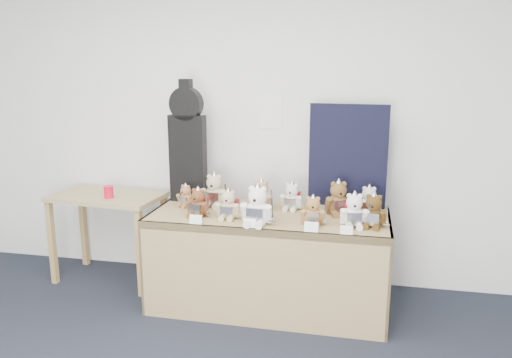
% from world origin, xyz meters
% --- Properties ---
extents(room_shell, '(6.00, 6.00, 6.00)m').
position_xyz_m(room_shell, '(0.32, 2.49, 1.53)').
color(room_shell, white).
rests_on(room_shell, floor).
extents(display_table, '(1.87, 0.79, 0.78)m').
position_xyz_m(display_table, '(0.42, 1.83, 0.61)').
color(display_table, '#977E4C').
rests_on(display_table, floor).
extents(side_table, '(1.01, 0.62, 0.80)m').
position_xyz_m(side_table, '(-1.08, 2.12, 0.67)').
color(side_table, '#A08356').
rests_on(side_table, floor).
extents(guitar_case, '(0.32, 0.13, 1.03)m').
position_xyz_m(guitar_case, '(-0.32, 2.15, 1.28)').
color(guitar_case, black).
rests_on(guitar_case, display_table).
extents(navy_board, '(0.63, 0.07, 0.84)m').
position_xyz_m(navy_board, '(1.00, 2.25, 1.20)').
color(navy_board, black).
rests_on(navy_board, display_table).
extents(red_cup, '(0.08, 0.08, 0.11)m').
position_xyz_m(red_cup, '(-1.00, 2.02, 0.85)').
color(red_cup, red).
rests_on(red_cup, side_table).
extents(teddy_front_far_left, '(0.21, 0.18, 0.25)m').
position_xyz_m(teddy_front_far_left, '(-0.10, 1.74, 0.87)').
color(teddy_front_far_left, brown).
rests_on(teddy_front_far_left, display_table).
extents(teddy_front_left, '(0.21, 0.17, 0.25)m').
position_xyz_m(teddy_front_left, '(0.14, 1.73, 0.88)').
color(teddy_front_left, tan).
rests_on(teddy_front_left, display_table).
extents(teddy_front_centre, '(0.27, 0.23, 0.33)m').
position_xyz_m(teddy_front_centre, '(0.38, 1.64, 0.91)').
color(teddy_front_centre, white).
rests_on(teddy_front_centre, display_table).
extents(teddy_front_right, '(0.20, 0.16, 0.24)m').
position_xyz_m(teddy_front_right, '(0.78, 1.71, 0.87)').
color(teddy_front_right, olive).
rests_on(teddy_front_right, display_table).
extents(teddy_front_far_right, '(0.23, 0.19, 0.28)m').
position_xyz_m(teddy_front_far_right, '(1.07, 1.73, 0.89)').
color(teddy_front_far_right, white).
rests_on(teddy_front_far_right, display_table).
extents(teddy_front_end, '(0.22, 0.20, 0.27)m').
position_xyz_m(teddy_front_end, '(1.21, 1.75, 0.88)').
color(teddy_front_end, '#4E371A').
rests_on(teddy_front_end, display_table).
extents(teddy_back_left, '(0.25, 0.20, 0.31)m').
position_xyz_m(teddy_back_left, '(-0.06, 2.05, 0.90)').
color(teddy_back_left, '#BDB38A').
rests_on(teddy_back_left, display_table).
extents(teddy_back_centre_left, '(0.22, 0.19, 0.27)m').
position_xyz_m(teddy_back_centre_left, '(0.33, 2.03, 0.88)').
color(teddy_back_centre_left, tan).
rests_on(teddy_back_centre_left, display_table).
extents(teddy_back_centre_right, '(0.20, 0.18, 0.25)m').
position_xyz_m(teddy_back_centre_right, '(0.58, 2.08, 0.87)').
color(teddy_back_centre_right, silver).
rests_on(teddy_back_centre_right, display_table).
extents(teddy_back_right, '(0.25, 0.23, 0.30)m').
position_xyz_m(teddy_back_right, '(0.95, 2.01, 0.90)').
color(teddy_back_right, brown).
rests_on(teddy_back_right, display_table).
extents(teddy_back_end, '(0.21, 0.17, 0.25)m').
position_xyz_m(teddy_back_end, '(1.18, 2.06, 0.88)').
color(teddy_back_end, silver).
rests_on(teddy_back_end, display_table).
extents(teddy_back_far_left, '(0.17, 0.16, 0.21)m').
position_xyz_m(teddy_back_far_left, '(-0.29, 1.99, 0.86)').
color(teddy_back_far_left, '#956745').
rests_on(teddy_back_far_left, display_table).
extents(entry_card_a, '(0.10, 0.02, 0.07)m').
position_xyz_m(entry_card_a, '(-0.06, 1.54, 0.81)').
color(entry_card_a, white).
rests_on(entry_card_a, display_table).
extents(entry_card_b, '(0.09, 0.02, 0.07)m').
position_xyz_m(entry_card_b, '(0.35, 1.54, 0.81)').
color(entry_card_b, white).
rests_on(entry_card_b, display_table).
extents(entry_card_c, '(0.10, 0.02, 0.07)m').
position_xyz_m(entry_card_c, '(0.79, 1.54, 0.81)').
color(entry_card_c, white).
rests_on(entry_card_c, display_table).
extents(entry_card_d, '(0.09, 0.02, 0.06)m').
position_xyz_m(entry_card_d, '(1.03, 1.53, 0.81)').
color(entry_card_d, white).
rests_on(entry_card_d, display_table).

